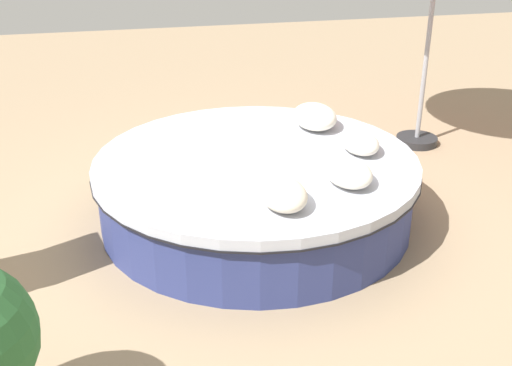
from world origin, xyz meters
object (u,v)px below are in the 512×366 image
at_px(round_bed, 256,188).
at_px(throw_pillow_0, 283,193).
at_px(throw_pillow_2, 359,142).
at_px(throw_pillow_3, 315,116).
at_px(throw_pillow_1, 348,172).

height_order(round_bed, throw_pillow_0, throw_pillow_0).
bearing_deg(throw_pillow_2, throw_pillow_3, -162.84).
bearing_deg(throw_pillow_0, throw_pillow_3, 154.80).
xyz_separation_m(throw_pillow_1, throw_pillow_2, (-0.55, 0.30, -0.00)).
xyz_separation_m(throw_pillow_1, throw_pillow_3, (-1.17, 0.11, 0.02)).
relative_size(throw_pillow_0, throw_pillow_3, 0.96).
bearing_deg(throw_pillow_2, throw_pillow_1, -28.81).
distance_m(throw_pillow_0, throw_pillow_2, 1.18).
bearing_deg(throw_pillow_3, round_bed, -49.33).
bearing_deg(round_bed, throw_pillow_0, 0.25).
bearing_deg(round_bed, throw_pillow_2, 87.20).
bearing_deg(throw_pillow_1, throw_pillow_3, 174.65).
relative_size(throw_pillow_2, throw_pillow_3, 0.90).
relative_size(round_bed, throw_pillow_0, 5.35).
bearing_deg(throw_pillow_0, round_bed, -179.75).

